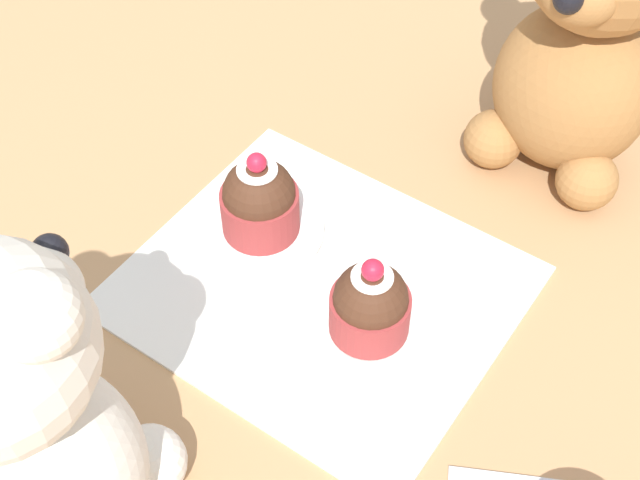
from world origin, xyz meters
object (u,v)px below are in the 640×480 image
Objects in this scene: teddy_bear_cream at (23,413)px; teddy_bear_tan at (585,35)px; saucer_plate at (262,229)px; cupcake_near_cream_bear at (370,304)px; cupcake_near_tan_bear at (259,201)px.

teddy_bear_cream is 0.95× the size of teddy_bear_tan.
saucer_plate is (0.04, -0.24, -0.11)m from teddy_bear_cream.
saucer_plate is at bearing -124.68° from teddy_bear_tan.
cupcake_near_cream_bear is at bearing 166.24° from saucer_plate.
cupcake_near_tan_bear is at bearing -124.68° from teddy_bear_tan.
teddy_bear_tan is 0.28m from saucer_plate.
teddy_bear_cream reaches higher than cupcake_near_cream_bear.
cupcake_near_tan_bear is (0.04, -0.24, -0.08)m from teddy_bear_cream.
cupcake_near_tan_bear reaches higher than cupcake_near_cream_bear.
cupcake_near_cream_bear is 0.94× the size of cupcake_near_tan_bear.
teddy_bear_tan is (-0.11, -0.45, 0.01)m from teddy_bear_cream.
teddy_bear_tan is 2.65× the size of saucer_plate.
cupcake_near_tan_bear is at bearing 14.04° from saucer_plate.
teddy_bear_cream is at bearing 98.60° from cupcake_near_tan_bear.
teddy_bear_cream is at bearing 98.60° from saucer_plate.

